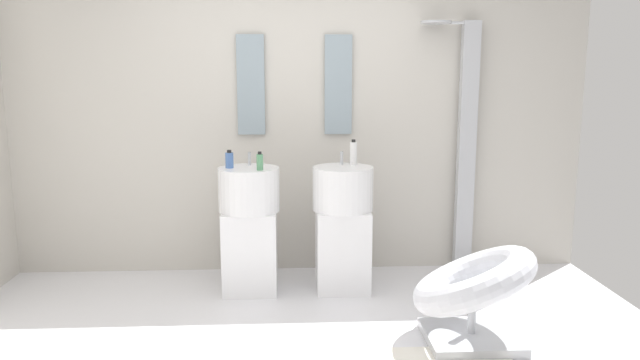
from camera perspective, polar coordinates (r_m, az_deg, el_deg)
ground_plane at (r=3.66m, az=-1.98°, el=-16.72°), size 4.80×3.60×0.04m
rear_partition at (r=4.93m, az=-2.43°, el=6.26°), size 4.80×0.10×2.60m
pedestal_sink_left at (r=4.52m, az=-6.75°, el=-4.41°), size 0.45×0.45×1.05m
pedestal_sink_right at (r=4.53m, az=2.18°, el=-4.32°), size 0.45×0.45×1.05m
vanity_mirror_left at (r=4.85m, az=-6.64°, el=9.03°), size 0.22×0.03×0.79m
vanity_mirror_right at (r=4.86m, az=1.75°, el=9.10°), size 0.22×0.03×0.79m
shower_column at (r=5.03m, az=13.71°, el=3.55°), size 0.49×0.24×2.05m
lounge_chair at (r=3.79m, az=14.47°, el=-9.99°), size 1.04×1.04×0.65m
soap_bottle_green at (r=4.30m, az=-5.79°, el=1.75°), size 0.05×0.05×0.14m
soap_bottle_white at (r=4.53m, az=3.22°, el=2.59°), size 0.05×0.05×0.19m
soap_bottle_blue at (r=4.43m, az=-8.68°, el=1.92°), size 0.06×0.06×0.13m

